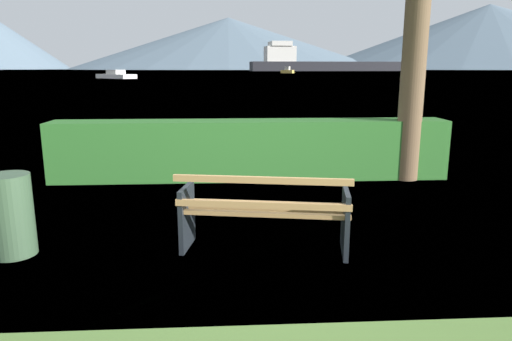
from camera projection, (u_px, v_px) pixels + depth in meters
ground_plane at (265, 249)px, 4.93m from camera, size 1400.00×1400.00×0.00m
water_surface at (229, 71)px, 305.54m from camera, size 620.00×620.00×0.00m
park_bench at (264, 213)px, 4.78m from camera, size 1.82×0.86×0.87m
hedge_row at (250, 150)px, 7.99m from camera, size 6.77×0.66×1.01m
trash_bin at (11, 215)px, 4.70m from camera, size 0.44×0.44×0.85m
cargo_ship_large at (318, 63)px, 268.89m from camera, size 93.69×22.37×16.50m
fishing_boat_near at (116, 75)px, 82.75m from camera, size 8.35×8.28×1.52m
sailboat_mid at (287, 71)px, 160.65m from camera, size 4.51×4.14×2.33m
distant_hills at (310, 38)px, 564.57m from camera, size 975.28×432.60×89.51m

